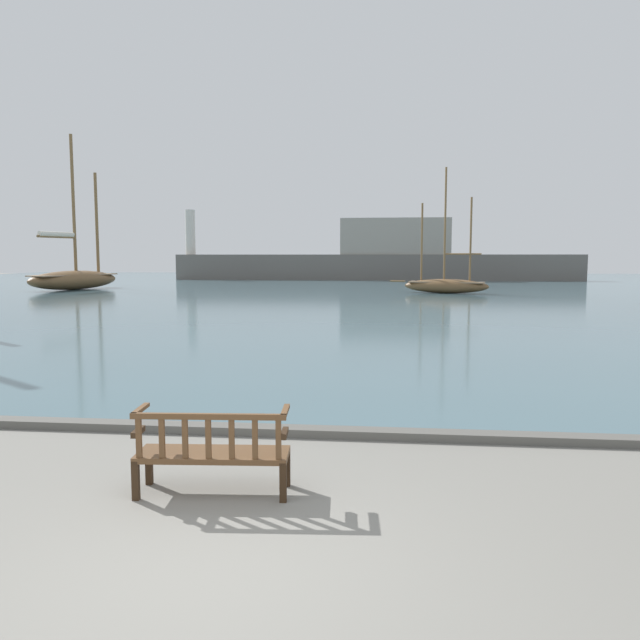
# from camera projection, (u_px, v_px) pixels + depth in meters

# --- Properties ---
(ground_plane) EXTENTS (160.00, 160.00, 0.00)m
(ground_plane) POSITION_uv_depth(u_px,v_px,m) (212.00, 572.00, 4.98)
(ground_plane) COLOR gray
(harbor_water) EXTENTS (100.00, 80.00, 0.08)m
(harbor_water) POSITION_uv_depth(u_px,v_px,m) (370.00, 288.00, 48.48)
(harbor_water) COLOR #476670
(harbor_water) RESTS_ON ground
(quay_edge_kerb) EXTENTS (40.00, 0.30, 0.12)m
(quay_edge_kerb) POSITION_uv_depth(u_px,v_px,m) (288.00, 431.00, 8.78)
(quay_edge_kerb) COLOR #5B5954
(quay_edge_kerb) RESTS_ON ground
(park_bench) EXTENTS (1.63, 0.64, 0.92)m
(park_bench) POSITION_uv_depth(u_px,v_px,m) (212.00, 451.00, 6.57)
(park_bench) COLOR #322113
(park_bench) RESTS_ON ground
(sailboat_nearest_starboard) EXTENTS (4.66, 8.18, 11.00)m
(sailboat_nearest_starboard) POSITION_uv_depth(u_px,v_px,m) (74.00, 277.00, 44.90)
(sailboat_nearest_starboard) COLOR brown
(sailboat_nearest_starboard) RESTS_ON harbor_water
(sailboat_outer_starboard) EXTENTS (6.45, 2.82, 8.08)m
(sailboat_outer_starboard) POSITION_uv_depth(u_px,v_px,m) (446.00, 284.00, 40.61)
(sailboat_outer_starboard) COLOR brown
(sailboat_outer_starboard) RESTS_ON harbor_water
(far_breakwater) EXTENTS (40.27, 2.40, 7.20)m
(far_breakwater) POSITION_uv_depth(u_px,v_px,m) (377.00, 260.00, 62.24)
(far_breakwater) COLOR #66605B
(far_breakwater) RESTS_ON ground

